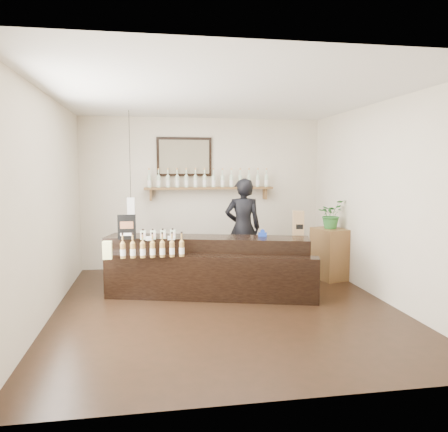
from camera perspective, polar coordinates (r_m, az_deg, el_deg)
ground at (r=6.08m, az=0.10°, el=-11.62°), size 5.00×5.00×0.00m
room_shell at (r=5.79m, az=0.10°, el=4.64°), size 5.00×5.00×5.00m
back_wall_decor at (r=8.13m, az=-3.65°, el=5.41°), size 2.66×0.96×1.69m
counter at (r=6.51m, az=-2.22°, el=-6.77°), size 3.06×1.59×0.99m
promo_sign at (r=6.40m, az=-12.59°, el=-1.43°), size 0.26×0.03×0.36m
paper_bag at (r=6.80m, az=9.67°, el=-0.89°), size 0.19×0.16×0.37m
tape_dispenser at (r=6.59m, az=5.05°, el=-2.31°), size 0.14×0.08×0.11m
side_cabinet at (r=7.63m, az=13.64°, el=-4.80°), size 0.55×0.67×0.86m
potted_plant at (r=7.53m, az=13.77°, el=0.22°), size 0.57×0.56×0.48m
shopkeeper at (r=7.47m, az=2.49°, el=-0.73°), size 0.72×0.50×1.92m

